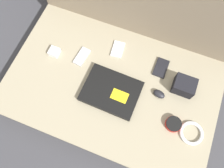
# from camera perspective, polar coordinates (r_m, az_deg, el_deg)

# --- Properties ---
(ground_plane) EXTENTS (8.00, 8.00, 0.00)m
(ground_plane) POSITION_cam_1_polar(r_m,az_deg,el_deg) (1.37, 0.00, -2.37)
(ground_plane) COLOR #38383D
(couch_seat) EXTENTS (1.19, 0.75, 0.14)m
(couch_seat) POSITION_cam_1_polar(r_m,az_deg,el_deg) (1.30, 0.00, -1.40)
(couch_seat) COLOR gray
(couch_seat) RESTS_ON ground_plane
(couch_backrest) EXTENTS (1.19, 0.20, 0.58)m
(couch_backrest) POSITION_cam_1_polar(r_m,az_deg,el_deg) (1.34, 7.92, 20.01)
(couch_backrest) COLOR #7F705B
(couch_backrest) RESTS_ON ground_plane
(laptop) EXTENTS (0.31, 0.24, 0.03)m
(laptop) POSITION_cam_1_polar(r_m,az_deg,el_deg) (1.20, -0.17, -1.93)
(laptop) COLOR black
(laptop) RESTS_ON couch_seat
(computer_mouse) EXTENTS (0.07, 0.05, 0.03)m
(computer_mouse) POSITION_cam_1_polar(r_m,az_deg,el_deg) (1.23, 12.18, -2.57)
(computer_mouse) COLOR black
(computer_mouse) RESTS_ON couch_seat
(speaker_puck) EXTENTS (0.08, 0.08, 0.03)m
(speaker_puck) POSITION_cam_1_polar(r_m,az_deg,el_deg) (1.21, 15.75, -10.03)
(speaker_puck) COLOR red
(speaker_puck) RESTS_ON couch_seat
(phone_silver) EXTENTS (0.07, 0.12, 0.01)m
(phone_silver) POSITION_cam_1_polar(r_m,az_deg,el_deg) (1.30, 12.67, 4.15)
(phone_silver) COLOR black
(phone_silver) RESTS_ON couch_seat
(phone_black) EXTENTS (0.07, 0.12, 0.01)m
(phone_black) POSITION_cam_1_polar(r_m,az_deg,el_deg) (1.31, -7.89, 7.13)
(phone_black) COLOR #B7B7BC
(phone_black) RESTS_ON couch_seat
(phone_small) EXTENTS (0.08, 0.11, 0.01)m
(phone_small) POSITION_cam_1_polar(r_m,az_deg,el_deg) (1.32, 1.54, 9.06)
(phone_small) COLOR silver
(phone_small) RESTS_ON couch_seat
(camera_pouch) EXTENTS (0.12, 0.10, 0.08)m
(camera_pouch) POSITION_cam_1_polar(r_m,az_deg,el_deg) (1.25, 18.30, -0.46)
(camera_pouch) COLOR black
(camera_pouch) RESTS_ON couch_seat
(charger_brick) EXTENTS (0.06, 0.06, 0.03)m
(charger_brick) POSITION_cam_1_polar(r_m,az_deg,el_deg) (1.34, -14.83, 8.09)
(charger_brick) COLOR silver
(charger_brick) RESTS_ON couch_seat
(cable_coil) EXTENTS (0.13, 0.13, 0.02)m
(cable_coil) POSITION_cam_1_polar(r_m,az_deg,el_deg) (1.23, 20.05, -11.94)
(cable_coil) COLOR white
(cable_coil) RESTS_ON couch_seat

